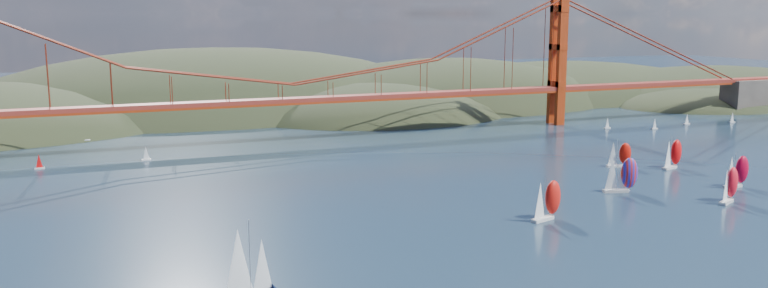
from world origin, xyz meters
TOP-DOWN VIEW (x-y plane):
  - headlands at (44.95, 278.29)m, footprint 725.00×225.00m
  - bridge at (-1.75, 180.00)m, footprint 552.00×12.00m
  - sloop_navy at (-51.20, 26.40)m, footprint 9.31×5.77m
  - racer_0 at (25.25, 48.78)m, footprint 9.46×5.70m
  - racer_1 at (78.73, 44.86)m, footprint 9.15×6.63m
  - racer_2 at (94.67, 57.21)m, footprint 8.88×3.85m
  - racer_3 at (82.91, 92.76)m, footprint 7.92×4.84m
  - racer_4 at (96.92, 84.37)m, footprint 9.17×5.59m
  - racer_rwb at (60.30, 64.79)m, footprint 9.74×5.82m
  - distant_boat_2 at (-88.73, 159.67)m, footprint 3.00×2.00m
  - distant_boat_3 at (-56.19, 161.36)m, footprint 3.00×2.00m
  - distant_boat_4 at (132.63, 160.09)m, footprint 3.00×2.00m
  - distant_boat_5 at (150.12, 151.07)m, footprint 3.00×2.00m
  - distant_boat_6 at (173.11, 156.46)m, footprint 3.00×2.00m
  - distant_boat_7 at (196.33, 153.12)m, footprint 3.00×2.00m
  - gull at (-75.02, 23.70)m, footprint 0.90×0.25m

SIDE VIEW (x-z plane):
  - headlands at x=44.95m, z-range -60.46..35.54m
  - distant_boat_2 at x=-88.73m, z-range 0.06..4.76m
  - distant_boat_3 at x=-56.19m, z-range 0.06..4.76m
  - distant_boat_4 at x=132.63m, z-range 0.06..4.76m
  - distant_boat_5 at x=150.12m, z-range 0.06..4.76m
  - distant_boat_6 at x=173.11m, z-range 0.06..4.76m
  - distant_boat_7 at x=196.33m, z-range 0.06..4.76m
  - racer_3 at x=82.91m, z-range -0.24..8.63m
  - racer_2 at x=94.67m, z-range -0.28..9.81m
  - racer_4 at x=96.92m, z-range -0.28..9.98m
  - racer_1 at x=78.73m, z-range -0.28..10.00m
  - racer_0 at x=25.25m, z-range -0.29..10.30m
  - racer_rwb at x=60.30m, z-range -0.30..10.61m
  - sloop_navy at x=-51.20m, z-range -0.82..13.14m
  - gull at x=-75.02m, z-range 29.60..29.78m
  - bridge at x=-1.75m, z-range 4.73..59.73m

